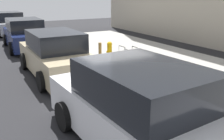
% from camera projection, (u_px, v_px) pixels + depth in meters
% --- Properties ---
extents(ground_plane, '(40.00, 40.00, 0.00)m').
position_uv_depth(ground_plane, '(110.00, 72.00, 9.41)').
color(ground_plane, black).
extents(sidewalk_curb, '(18.00, 5.00, 0.14)m').
position_uv_depth(sidewalk_curb, '(161.00, 62.00, 10.57)').
color(sidewalk_curb, '#9E9B93').
rests_on(sidewalk_curb, ground_plane).
extents(suitcase_black_0, '(0.39, 0.27, 0.56)m').
position_uv_depth(suitcase_black_0, '(208.00, 98.00, 6.07)').
color(suitcase_black_0, black).
rests_on(suitcase_black_0, sidewalk_curb).
extents(suitcase_silver_1, '(0.41, 0.21, 0.84)m').
position_uv_depth(suitcase_silver_1, '(196.00, 90.00, 6.47)').
color(suitcase_silver_1, '#9EA0A8').
rests_on(suitcase_silver_1, sidewalk_curb).
extents(suitcase_olive_2, '(0.45, 0.27, 0.68)m').
position_uv_depth(suitcase_olive_2, '(180.00, 85.00, 6.81)').
color(suitcase_olive_2, '#59601E').
rests_on(suitcase_olive_2, sidewalk_curb).
extents(suitcase_teal_3, '(0.43, 0.19, 0.79)m').
position_uv_depth(suitcase_teal_3, '(171.00, 77.00, 7.24)').
color(suitcase_teal_3, '#0F606B').
rests_on(suitcase_teal_3, sidewalk_curb).
extents(suitcase_navy_4, '(0.42, 0.27, 0.84)m').
position_uv_depth(suitcase_navy_4, '(159.00, 77.00, 7.63)').
color(suitcase_navy_4, navy).
rests_on(suitcase_navy_4, sidewalk_curb).
extents(suitcase_maroon_5, '(0.45, 0.20, 0.88)m').
position_uv_depth(suitcase_maroon_5, '(150.00, 72.00, 8.02)').
color(suitcase_maroon_5, maroon).
rests_on(suitcase_maroon_5, sidewalk_curb).
extents(suitcase_red_6, '(0.37, 0.25, 0.84)m').
position_uv_depth(suitcase_red_6, '(140.00, 67.00, 8.36)').
color(suitcase_red_6, red).
rests_on(suitcase_red_6, sidewalk_curb).
extents(suitcase_black_7, '(0.37, 0.23, 0.96)m').
position_uv_depth(suitcase_black_7, '(134.00, 64.00, 8.72)').
color(suitcase_black_7, black).
rests_on(suitcase_black_7, sidewalk_curb).
extents(suitcase_silver_8, '(0.48, 0.20, 0.78)m').
position_uv_depth(suitcase_silver_8, '(127.00, 63.00, 9.12)').
color(suitcase_silver_8, '#9EA0A8').
rests_on(suitcase_silver_8, sidewalk_curb).
extents(suitcase_olive_9, '(0.49, 0.28, 0.79)m').
position_uv_depth(suitcase_olive_9, '(122.00, 59.00, 9.61)').
color(suitcase_olive_9, '#59601E').
rests_on(suitcase_olive_9, sidewalk_curb).
extents(fire_hydrant, '(0.39, 0.21, 0.84)m').
position_uv_depth(fire_hydrant, '(110.00, 51.00, 10.26)').
color(fire_hydrant, '#D89E0C').
rests_on(fire_hydrant, sidewalk_curb).
extents(bollard_post, '(0.14, 0.14, 0.71)m').
position_uv_depth(bollard_post, '(100.00, 51.00, 10.68)').
color(bollard_post, brown).
rests_on(bollard_post, sidewalk_curb).
extents(parked_car_white_0, '(4.63, 2.30, 1.64)m').
position_uv_depth(parked_car_white_0, '(142.00, 111.00, 4.55)').
color(parked_car_white_0, silver).
rests_on(parked_car_white_0, ground_plane).
extents(parked_car_beige_1, '(4.35, 1.96, 1.58)m').
position_uv_depth(parked_car_beige_1, '(56.00, 55.00, 8.85)').
color(parked_car_beige_1, tan).
rests_on(parked_car_beige_1, ground_plane).
extents(parked_car_navy_2, '(4.50, 2.10, 1.59)m').
position_uv_depth(parked_car_navy_2, '(25.00, 35.00, 13.38)').
color(parked_car_navy_2, '#141E4C').
rests_on(parked_car_navy_2, ground_plane).
extents(parked_car_silver_3, '(4.29, 2.10, 1.61)m').
position_uv_depth(parked_car_silver_3, '(9.00, 24.00, 18.13)').
color(parked_car_silver_3, '#B2B5BA').
rests_on(parked_car_silver_3, ground_plane).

